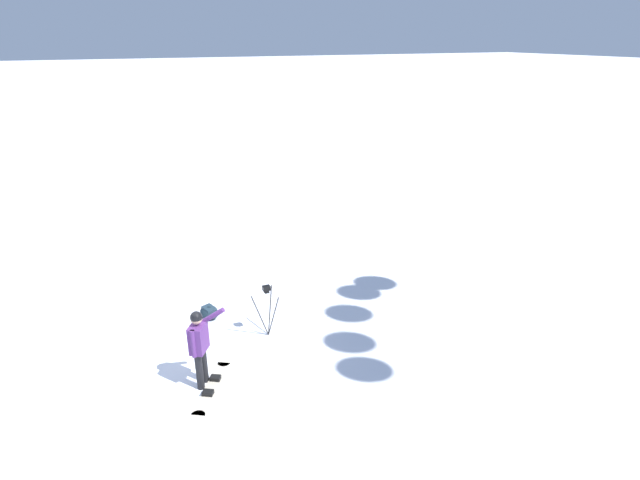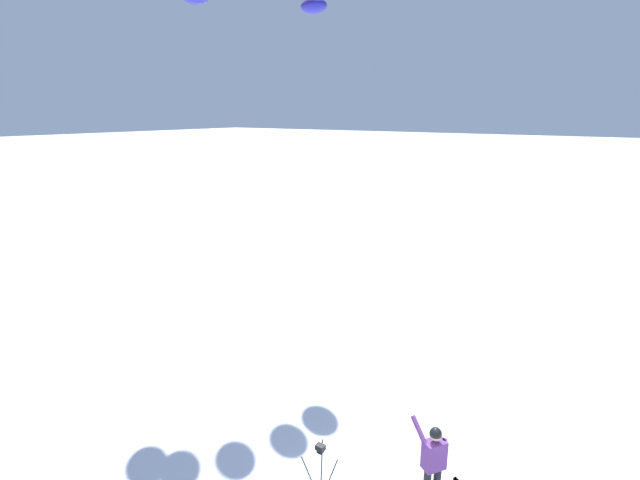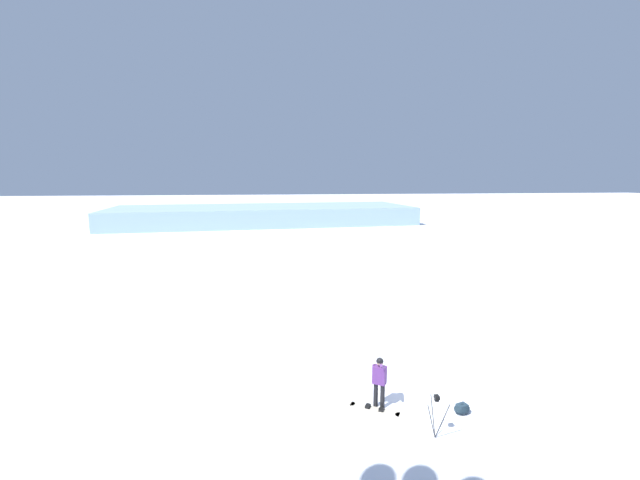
% 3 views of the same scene
% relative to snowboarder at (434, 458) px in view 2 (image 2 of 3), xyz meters
% --- Properties ---
extents(snowboarder, '(0.48, 0.75, 1.65)m').
position_rel_snowboarder_xyz_m(snowboarder, '(0.00, 0.00, 0.00)').
color(snowboarder, black).
rests_on(snowboarder, ground_plane).
extents(camera_tripod, '(0.63, 0.60, 1.25)m').
position_rel_snowboarder_xyz_m(camera_tripod, '(1.13, -1.71, -0.08)').
color(camera_tripod, '#262628').
rests_on(camera_tripod, ground_plane).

